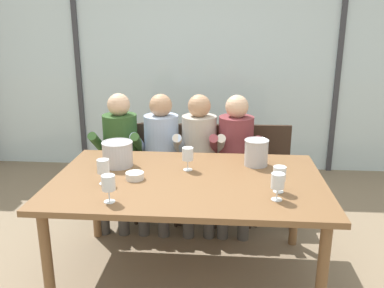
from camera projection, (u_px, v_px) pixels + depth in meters
ground at (197, 214)px, 4.06m from camera, size 14.00×14.00×0.00m
window_glass_panel at (205, 67)px, 5.02m from camera, size 7.11×0.03×2.60m
window_mullion_left at (78, 66)px, 5.13m from camera, size 0.06×0.06×2.60m
window_mullion_right at (338, 68)px, 4.88m from camera, size 0.06×0.06×2.60m
hillside_vineyard at (213, 70)px, 8.29m from camera, size 13.11×2.40×1.77m
dining_table at (188, 188)px, 2.90m from camera, size 1.91×1.20×0.77m
chair_near_curtain at (126, 163)px, 3.95m from camera, size 0.48×0.48×0.89m
chair_left_of_center at (160, 163)px, 3.95m from camera, size 0.45×0.45×0.89m
chair_center at (201, 163)px, 3.94m from camera, size 0.45×0.45×0.89m
chair_right_of_center at (232, 164)px, 3.91m from camera, size 0.50×0.50×0.89m
chair_near_window_right at (269, 165)px, 3.89m from camera, size 0.45×0.45×0.89m
person_olive_shirt at (119, 150)px, 3.79m from camera, size 0.47×0.61×1.21m
person_pale_blue_shirt at (160, 151)px, 3.76m from camera, size 0.48×0.62×1.21m
person_beige_jumper at (199, 152)px, 3.73m from camera, size 0.48×0.62×1.21m
person_maroon_top at (235, 152)px, 3.71m from camera, size 0.47×0.62×1.21m
ice_bucket_primary at (256, 152)px, 3.12m from camera, size 0.19×0.19×0.20m
ice_bucket_secondary at (118, 153)px, 3.11m from camera, size 0.24×0.24×0.19m
tasting_bowl at (135, 176)px, 2.86m from camera, size 0.13×0.13×0.05m
wine_glass_by_left_taster at (103, 167)px, 2.75m from camera, size 0.08×0.08×0.17m
wine_glass_near_bucket at (279, 175)px, 2.62m from camera, size 0.08×0.08×0.17m
wine_glass_center_pour at (108, 184)px, 2.47m from camera, size 0.08×0.08×0.17m
wine_glass_by_right_taster at (278, 182)px, 2.50m from camera, size 0.08×0.08×0.17m
wine_glass_spare_empty at (188, 155)px, 3.01m from camera, size 0.08×0.08×0.17m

